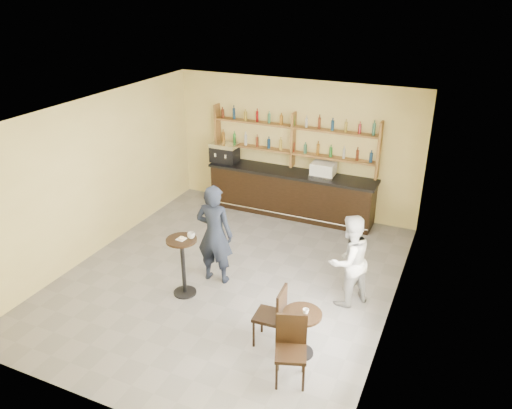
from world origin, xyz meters
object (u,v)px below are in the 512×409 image
at_px(chair_south, 291,353).
at_px(man_main, 215,234).
at_px(espresso_machine, 225,152).
at_px(chair_west, 269,315).
at_px(bar_counter, 291,193).
at_px(patron_second, 349,261).
at_px(pedestal_table, 183,267).
at_px(cafe_table, 301,333).
at_px(pastry_case, 323,170).

bearing_deg(chair_south, man_main, 120.38).
bearing_deg(espresso_machine, chair_west, -55.24).
height_order(bar_counter, patron_second, patron_second).
bearing_deg(chair_west, pedestal_table, -111.05).
distance_m(espresso_machine, chair_west, 5.57).
relative_size(espresso_machine, man_main, 0.34).
xyz_separation_m(cafe_table, chair_south, (0.05, -0.60, 0.13)).
distance_m(pedestal_table, cafe_table, 2.56).
distance_m(bar_counter, pastry_case, 1.05).
distance_m(man_main, cafe_table, 2.60).
height_order(man_main, chair_south, man_main).
height_order(pastry_case, pedestal_table, pastry_case).
xyz_separation_m(bar_counter, man_main, (-0.27, -3.30, 0.42)).
relative_size(espresso_machine, patron_second, 0.39).
bearing_deg(man_main, chair_west, 138.04).
relative_size(man_main, chair_west, 1.91).
distance_m(cafe_table, chair_west, 0.57).
relative_size(man_main, patron_second, 1.15).
height_order(espresso_machine, pastry_case, espresso_machine).
distance_m(man_main, patron_second, 2.47).
distance_m(espresso_machine, pedestal_table, 4.19).
xyz_separation_m(man_main, patron_second, (2.44, 0.30, -0.13)).
xyz_separation_m(bar_counter, pedestal_table, (-0.57, -3.94, 0.01)).
bearing_deg(chair_west, patron_second, 148.39).
bearing_deg(bar_counter, cafe_table, -67.61).
distance_m(espresso_machine, man_main, 3.64).
height_order(man_main, patron_second, man_main).
height_order(pedestal_table, patron_second, patron_second).
height_order(man_main, cafe_table, man_main).
relative_size(pastry_case, chair_west, 0.54).
bearing_deg(chair_west, pastry_case, -176.33).
height_order(bar_counter, cafe_table, bar_counter).
distance_m(chair_south, patron_second, 2.24).
height_order(chair_west, patron_second, patron_second).
distance_m(chair_west, patron_second, 1.79).
bearing_deg(man_main, pedestal_table, 61.11).
bearing_deg(espresso_machine, cafe_table, -51.08).
bearing_deg(cafe_table, chair_west, 174.81).
height_order(espresso_machine, chair_south, espresso_machine).
bearing_deg(pedestal_table, bar_counter, 81.75).
xyz_separation_m(bar_counter, patron_second, (2.17, -3.00, 0.29)).
height_order(bar_counter, pedestal_table, pedestal_table).
distance_m(bar_counter, pedestal_table, 3.99).
bearing_deg(chair_west, man_main, -131.32).
bearing_deg(cafe_table, chair_south, -85.24).
relative_size(chair_west, chair_south, 1.00).
bearing_deg(pastry_case, bar_counter, 175.16).
relative_size(bar_counter, man_main, 2.10).
distance_m(pedestal_table, chair_south, 2.81).
bearing_deg(patron_second, bar_counter, -106.79).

